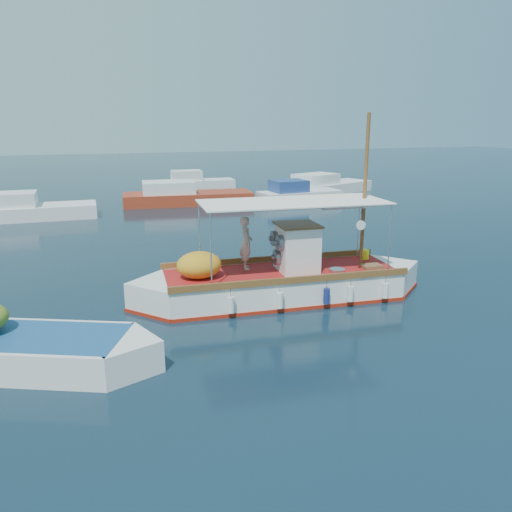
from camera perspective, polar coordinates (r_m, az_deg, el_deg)
name	(u,v)px	position (r m, az deg, el deg)	size (l,w,h in m)	color
ground	(281,306)	(15.62, 2.88, -5.74)	(160.00, 160.00, 0.00)	black
fishing_caique	(280,282)	(16.17, 2.75, -3.00)	(9.86, 3.25, 6.03)	white
dinghy	(13,351)	(13.17, -26.06, -9.77)	(6.52, 3.90, 1.74)	white
bg_boat_nw	(27,211)	(32.19, -24.72, 4.70)	(7.32, 2.44, 1.80)	silver
bg_boat_n	(184,197)	(35.05, -8.21, 6.68)	(8.96, 3.61, 1.80)	maroon
bg_boat_ne	(297,195)	(35.62, 4.73, 6.92)	(6.04, 2.76, 1.80)	silver
bg_boat_e	(324,187)	(40.39, 7.77, 7.81)	(8.68, 5.45, 1.80)	silver
bg_boat_far_n	(195,183)	(42.70, -6.96, 8.23)	(6.18, 2.21, 1.80)	silver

